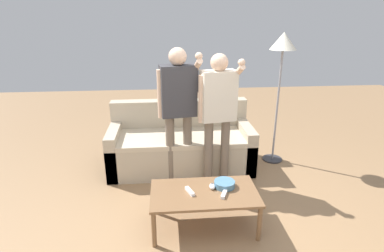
{
  "coord_description": "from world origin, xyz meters",
  "views": [
    {
      "loc": [
        -0.35,
        -2.53,
        2.0
      ],
      "look_at": [
        -0.08,
        0.49,
        0.9
      ],
      "focal_mm": 29.13,
      "sensor_mm": 36.0,
      "label": 1
    }
  ],
  "objects_px": {
    "floor_lamp": "(283,51)",
    "player_center": "(178,101)",
    "snack_bowl": "(224,184)",
    "game_remote_nunchuk": "(212,186)",
    "game_remote_wand_far": "(190,191)",
    "couch": "(181,145)",
    "coffee_table": "(204,196)",
    "game_remote_wand_near": "(224,193)",
    "player_right": "(218,106)"
  },
  "relations": [
    {
      "from": "floor_lamp",
      "to": "player_center",
      "type": "relative_size",
      "value": 1.08
    },
    {
      "from": "player_center",
      "to": "player_right",
      "type": "distance_m",
      "value": 0.47
    },
    {
      "from": "snack_bowl",
      "to": "game_remote_nunchuk",
      "type": "xyz_separation_m",
      "value": [
        -0.13,
        -0.03,
        -0.01
      ]
    },
    {
      "from": "floor_lamp",
      "to": "snack_bowl",
      "type": "bearing_deg",
      "value": -126.23
    },
    {
      "from": "floor_lamp",
      "to": "coffee_table",
      "type": "bearing_deg",
      "value": -130.08
    },
    {
      "from": "floor_lamp",
      "to": "player_right",
      "type": "bearing_deg",
      "value": -148.06
    },
    {
      "from": "snack_bowl",
      "to": "game_remote_wand_far",
      "type": "height_order",
      "value": "snack_bowl"
    },
    {
      "from": "floor_lamp",
      "to": "game_remote_wand_far",
      "type": "bearing_deg",
      "value": -133.24
    },
    {
      "from": "player_right",
      "to": "couch",
      "type": "bearing_deg",
      "value": 128.42
    },
    {
      "from": "couch",
      "to": "player_right",
      "type": "xyz_separation_m",
      "value": [
        0.41,
        -0.52,
        0.7
      ]
    },
    {
      "from": "couch",
      "to": "player_right",
      "type": "distance_m",
      "value": 0.96
    },
    {
      "from": "game_remote_wand_far",
      "to": "game_remote_wand_near",
      "type": "bearing_deg",
      "value": -11.56
    },
    {
      "from": "player_right",
      "to": "game_remote_wand_far",
      "type": "bearing_deg",
      "value": -115.61
    },
    {
      "from": "game_remote_nunchuk",
      "to": "floor_lamp",
      "type": "xyz_separation_m",
      "value": [
        1.09,
        1.34,
        1.13
      ]
    },
    {
      "from": "floor_lamp",
      "to": "player_center",
      "type": "xyz_separation_m",
      "value": [
        -1.37,
        -0.45,
        -0.5
      ]
    },
    {
      "from": "couch",
      "to": "game_remote_nunchuk",
      "type": "distance_m",
      "value": 1.31
    },
    {
      "from": "player_right",
      "to": "game_remote_wand_far",
      "type": "relative_size",
      "value": 10.4
    },
    {
      "from": "player_right",
      "to": "game_remote_wand_near",
      "type": "height_order",
      "value": "player_right"
    },
    {
      "from": "coffee_table",
      "to": "game_remote_nunchuk",
      "type": "relative_size",
      "value": 11.69
    },
    {
      "from": "player_center",
      "to": "game_remote_wand_near",
      "type": "distance_m",
      "value": 1.25
    },
    {
      "from": "couch",
      "to": "coffee_table",
      "type": "relative_size",
      "value": 1.83
    },
    {
      "from": "game_remote_nunchuk",
      "to": "game_remote_wand_far",
      "type": "relative_size",
      "value": 0.57
    },
    {
      "from": "game_remote_nunchuk",
      "to": "game_remote_wand_near",
      "type": "bearing_deg",
      "value": -50.9
    },
    {
      "from": "snack_bowl",
      "to": "game_remote_wand_far",
      "type": "relative_size",
      "value": 1.34
    },
    {
      "from": "snack_bowl",
      "to": "player_center",
      "type": "distance_m",
      "value": 1.13
    },
    {
      "from": "snack_bowl",
      "to": "game_remote_wand_near",
      "type": "xyz_separation_m",
      "value": [
        -0.03,
        -0.15,
        -0.01
      ]
    },
    {
      "from": "game_remote_nunchuk",
      "to": "player_right",
      "type": "height_order",
      "value": "player_right"
    },
    {
      "from": "couch",
      "to": "snack_bowl",
      "type": "bearing_deg",
      "value": -73.86
    },
    {
      "from": "snack_bowl",
      "to": "floor_lamp",
      "type": "bearing_deg",
      "value": 53.77
    },
    {
      "from": "floor_lamp",
      "to": "player_center",
      "type": "height_order",
      "value": "floor_lamp"
    },
    {
      "from": "coffee_table",
      "to": "snack_bowl",
      "type": "distance_m",
      "value": 0.24
    },
    {
      "from": "coffee_table",
      "to": "game_remote_wand_far",
      "type": "relative_size",
      "value": 6.72
    },
    {
      "from": "game_remote_wand_near",
      "to": "game_remote_wand_far",
      "type": "relative_size",
      "value": 1.05
    },
    {
      "from": "coffee_table",
      "to": "snack_bowl",
      "type": "bearing_deg",
      "value": 20.82
    },
    {
      "from": "snack_bowl",
      "to": "coffee_table",
      "type": "bearing_deg",
      "value": -159.18
    },
    {
      "from": "player_center",
      "to": "game_remote_wand_far",
      "type": "distance_m",
      "value": 1.14
    },
    {
      "from": "floor_lamp",
      "to": "player_right",
      "type": "relative_size",
      "value": 1.12
    },
    {
      "from": "floor_lamp",
      "to": "couch",
      "type": "bearing_deg",
      "value": -177.61
    },
    {
      "from": "snack_bowl",
      "to": "player_right",
      "type": "distance_m",
      "value": 0.95
    },
    {
      "from": "coffee_table",
      "to": "player_right",
      "type": "height_order",
      "value": "player_right"
    },
    {
      "from": "player_center",
      "to": "game_remote_wand_far",
      "type": "height_order",
      "value": "player_center"
    },
    {
      "from": "couch",
      "to": "player_center",
      "type": "xyz_separation_m",
      "value": [
        -0.04,
        -0.4,
        0.73
      ]
    },
    {
      "from": "game_remote_nunchuk",
      "to": "player_center",
      "type": "xyz_separation_m",
      "value": [
        -0.28,
        0.89,
        0.63
      ]
    },
    {
      "from": "game_remote_wand_near",
      "to": "game_remote_wand_far",
      "type": "xyz_separation_m",
      "value": [
        -0.32,
        0.07,
        0.0
      ]
    },
    {
      "from": "snack_bowl",
      "to": "floor_lamp",
      "type": "height_order",
      "value": "floor_lamp"
    },
    {
      "from": "couch",
      "to": "player_right",
      "type": "height_order",
      "value": "player_right"
    },
    {
      "from": "coffee_table",
      "to": "player_center",
      "type": "relative_size",
      "value": 0.62
    },
    {
      "from": "coffee_table",
      "to": "game_remote_wand_far",
      "type": "distance_m",
      "value": 0.15
    },
    {
      "from": "player_center",
      "to": "game_remote_wand_near",
      "type": "relative_size",
      "value": 10.21
    },
    {
      "from": "snack_bowl",
      "to": "player_right",
      "type": "bearing_deg",
      "value": 86.5
    }
  ]
}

